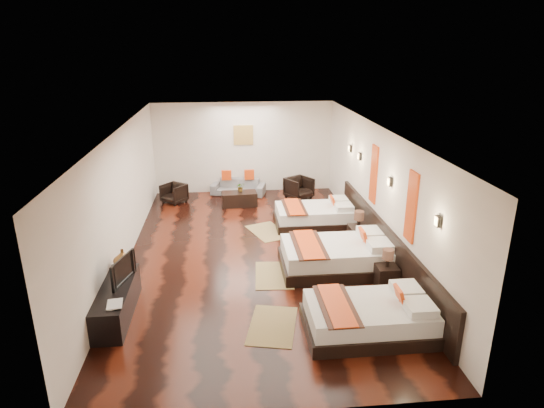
{
  "coord_description": "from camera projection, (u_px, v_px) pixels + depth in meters",
  "views": [
    {
      "loc": [
        -0.55,
        -9.46,
        4.48
      ],
      "look_at": [
        0.43,
        0.22,
        1.1
      ],
      "focal_mm": 30.73,
      "sensor_mm": 36.0,
      "label": 1
    }
  ],
  "objects": [
    {
      "name": "coffee_table",
      "position": [
        239.0,
        199.0,
        13.47
      ],
      "size": [
        1.03,
        0.56,
        0.4
      ],
      "primitive_type": "cube",
      "rotation": [
        0.0,
        0.0,
        0.06
      ],
      "color": "black",
      "rests_on": "floor"
    },
    {
      "name": "figurine",
      "position": [
        123.0,
        259.0,
        8.54
      ],
      "size": [
        0.37,
        0.37,
        0.36
      ],
      "primitive_type": "imported",
      "rotation": [
        0.0,
        0.0,
        -0.07
      ],
      "color": "brown",
      "rests_on": "tv_console"
    },
    {
      "name": "jute_mat_near",
      "position": [
        273.0,
        325.0,
        7.78
      ],
      "size": [
        1.0,
        1.34,
        0.01
      ],
      "primitive_type": "cube",
      "rotation": [
        0.0,
        0.0,
        -0.22
      ],
      "color": "olive",
      "rests_on": "floor"
    },
    {
      "name": "jute_mat_far",
      "position": [
        268.0,
        232.0,
        11.65
      ],
      "size": [
        1.13,
        1.39,
        0.01
      ],
      "primitive_type": "cube",
      "rotation": [
        0.0,
        0.0,
        0.37
      ],
      "color": "olive",
      "rests_on": "floor"
    },
    {
      "name": "tv",
      "position": [
        119.0,
        269.0,
        8.03
      ],
      "size": [
        0.33,
        0.8,
        0.46
      ],
      "primitive_type": "imported",
      "rotation": [
        0.0,
        0.0,
        1.28
      ],
      "color": "black",
      "rests_on": "tv_console"
    },
    {
      "name": "sconce_lounge",
      "position": [
        350.0,
        148.0,
        12.23
      ],
      "size": [
        0.07,
        0.12,
        0.18
      ],
      "color": "black",
      "rests_on": "right_wall"
    },
    {
      "name": "right_wall",
      "position": [
        378.0,
        191.0,
        10.22
      ],
      "size": [
        0.01,
        9.5,
        2.8
      ],
      "primitive_type": "cube",
      "color": "silver",
      "rests_on": "floor"
    },
    {
      "name": "bed_far",
      "position": [
        315.0,
        215.0,
        12.01
      ],
      "size": [
        2.02,
        1.27,
        0.77
      ],
      "color": "black",
      "rests_on": "floor"
    },
    {
      "name": "jute_mat_mid",
      "position": [
        274.0,
        275.0,
        9.47
      ],
      "size": [
        0.84,
        1.25,
        0.01
      ],
      "primitive_type": "cube",
      "rotation": [
        0.0,
        0.0,
        -0.07
      ],
      "color": "olive",
      "rests_on": "floor"
    },
    {
      "name": "ceiling",
      "position": [
        252.0,
        130.0,
        9.5
      ],
      "size": [
        5.5,
        9.5,
        0.01
      ],
      "primitive_type": "cube",
      "color": "white",
      "rests_on": "floor"
    },
    {
      "name": "back_wall",
      "position": [
        244.0,
        148.0,
        14.42
      ],
      "size": [
        5.5,
        0.01,
        2.8
      ],
      "primitive_type": "cube",
      "color": "silver",
      "rests_on": "floor"
    },
    {
      "name": "orange_panel_b",
      "position": [
        374.0,
        174.0,
        10.4
      ],
      "size": [
        0.04,
        0.4,
        1.3
      ],
      "primitive_type": "cube",
      "color": "#D86014",
      "rests_on": "right_wall"
    },
    {
      "name": "orange_panel_a",
      "position": [
        411.0,
        207.0,
        8.33
      ],
      "size": [
        0.04,
        0.4,
        1.3
      ],
      "primitive_type": "cube",
      "color": "#D86014",
      "rests_on": "right_wall"
    },
    {
      "name": "sofa",
      "position": [
        238.0,
        187.0,
        14.45
      ],
      "size": [
        1.75,
        1.05,
        0.48
      ],
      "primitive_type": "imported",
      "rotation": [
        0.0,
        0.0,
        -0.26
      ],
      "color": "slate",
      "rests_on": "floor"
    },
    {
      "name": "armchair_right",
      "position": [
        299.0,
        188.0,
        14.07
      ],
      "size": [
        0.96,
        0.97,
        0.65
      ],
      "primitive_type": "imported",
      "rotation": [
        0.0,
        0.0,
        0.57
      ],
      "color": "black",
      "rests_on": "floor"
    },
    {
      "name": "armchair_left",
      "position": [
        174.0,
        193.0,
        13.69
      ],
      "size": [
        0.86,
        0.87,
        0.57
      ],
      "primitive_type": "imported",
      "rotation": [
        0.0,
        0.0,
        -0.69
      ],
      "color": "black",
      "rests_on": "floor"
    },
    {
      "name": "nightstand_b",
      "position": [
        358.0,
        233.0,
        10.81
      ],
      "size": [
        0.42,
        0.42,
        0.84
      ],
      "color": "black",
      "rests_on": "floor"
    },
    {
      "name": "nightstand_a",
      "position": [
        386.0,
        274.0,
        8.93
      ],
      "size": [
        0.4,
        0.4,
        0.8
      ],
      "color": "black",
      "rests_on": "floor"
    },
    {
      "name": "sconce_mid",
      "position": [
        390.0,
        182.0,
        9.31
      ],
      "size": [
        0.07,
        0.12,
        0.18
      ],
      "color": "black",
      "rests_on": "right_wall"
    },
    {
      "name": "sconce_near",
      "position": [
        438.0,
        221.0,
        7.25
      ],
      "size": [
        0.07,
        0.12,
        0.18
      ],
      "color": "black",
      "rests_on": "right_wall"
    },
    {
      "name": "floor",
      "position": [
        254.0,
        254.0,
        10.42
      ],
      "size": [
        5.5,
        9.5,
        0.01
      ],
      "primitive_type": "cube",
      "color": "black",
      "rests_on": "ground"
    },
    {
      "name": "bed_near",
      "position": [
        370.0,
        317.0,
        7.55
      ],
      "size": [
        2.07,
        1.3,
        0.79
      ],
      "color": "black",
      "rests_on": "floor"
    },
    {
      "name": "table_plant",
      "position": [
        241.0,
        187.0,
        13.44
      ],
      "size": [
        0.27,
        0.25,
        0.27
      ],
      "primitive_type": "imported",
      "rotation": [
        0.0,
        0.0,
        0.18
      ],
      "color": "#285A1E",
      "rests_on": "coffee_table"
    },
    {
      "name": "sconce_far",
      "position": [
        359.0,
        156.0,
        11.38
      ],
      "size": [
        0.07,
        0.12,
        0.18
      ],
      "color": "black",
      "rests_on": "right_wall"
    },
    {
      "name": "book",
      "position": [
        107.0,
        305.0,
        7.33
      ],
      "size": [
        0.28,
        0.35,
        0.03
      ],
      "primitive_type": "imported",
      "rotation": [
        0.0,
        0.0,
        0.14
      ],
      "color": "black",
      "rests_on": "tv_console"
    },
    {
      "name": "gold_artwork",
      "position": [
        243.0,
        135.0,
        14.27
      ],
      "size": [
        0.6,
        0.04,
        0.6
      ],
      "primitive_type": "cube",
      "color": "#AD873F",
      "rests_on": "back_wall"
    },
    {
      "name": "headboard_panel",
      "position": [
        385.0,
        245.0,
        9.77
      ],
      "size": [
        0.08,
        6.6,
        0.9
      ],
      "primitive_type": "cube",
      "color": "black",
      "rests_on": "floor"
    },
    {
      "name": "left_wall",
      "position": [
        122.0,
        199.0,
        9.7
      ],
      "size": [
        0.01,
        9.5,
        2.8
      ],
      "primitive_type": "cube",
      "color": "silver",
      "rests_on": "floor"
    },
    {
      "name": "tv_console",
      "position": [
        117.0,
        301.0,
        7.99
      ],
      "size": [
        0.5,
        1.8,
        0.55
      ],
      "primitive_type": "cube",
      "color": "black",
      "rests_on": "floor"
    },
    {
      "name": "bed_mid",
      "position": [
        338.0,
        256.0,
        9.64
      ],
      "size": [
        2.31,
        1.45,
        0.88
      ],
      "color": "black",
      "rests_on": "floor"
    }
  ]
}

